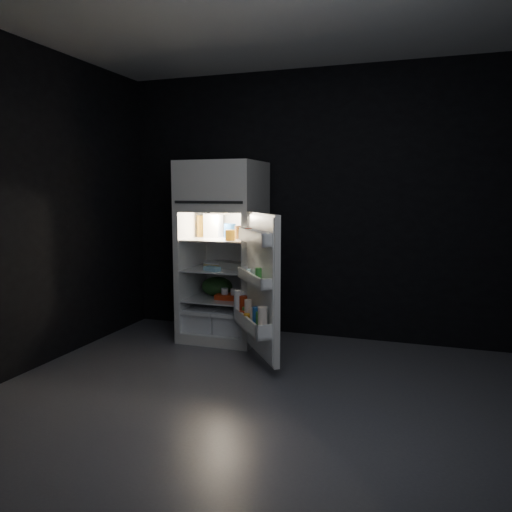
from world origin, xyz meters
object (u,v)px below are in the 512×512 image
(refrigerator, at_px, (224,245))
(yogurt_tray, at_px, (230,297))
(egg_carton, at_px, (232,266))
(milk_jug, at_px, (213,225))
(fridge_door, at_px, (259,288))

(refrigerator, xyz_separation_m, yogurt_tray, (0.11, -0.11, -0.50))
(refrigerator, distance_m, egg_carton, 0.24)
(refrigerator, bearing_deg, milk_jug, 163.79)
(milk_jug, height_order, egg_carton, milk_jug)
(egg_carton, bearing_deg, refrigerator, 164.15)
(refrigerator, relative_size, yogurt_tray, 6.26)
(fridge_door, distance_m, yogurt_tray, 0.78)
(egg_carton, relative_size, yogurt_tray, 1.14)
(milk_jug, bearing_deg, egg_carton, -29.57)
(refrigerator, xyz_separation_m, milk_jug, (-0.13, 0.04, 0.19))
(fridge_door, height_order, yogurt_tray, fridge_door)
(fridge_door, bearing_deg, refrigerator, 131.31)
(refrigerator, bearing_deg, yogurt_tray, -45.56)
(fridge_door, distance_m, egg_carton, 0.77)
(milk_jug, distance_m, egg_carton, 0.47)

